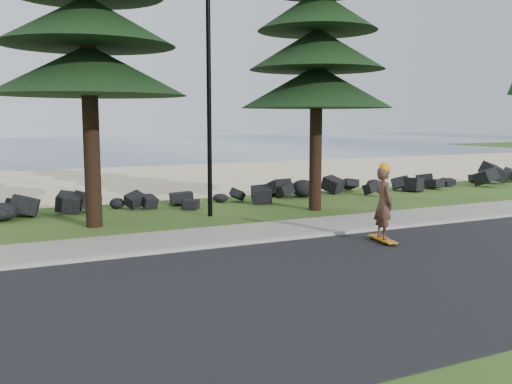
% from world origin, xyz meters
% --- Properties ---
extents(ground, '(160.00, 160.00, 0.00)m').
position_xyz_m(ground, '(0.00, 0.00, 0.00)').
color(ground, '#254816').
rests_on(ground, ground).
extents(road, '(160.00, 7.00, 0.02)m').
position_xyz_m(road, '(0.00, -4.50, 0.01)').
color(road, black).
rests_on(road, ground).
extents(kerb, '(160.00, 0.20, 0.10)m').
position_xyz_m(kerb, '(0.00, -0.90, 0.05)').
color(kerb, '#AAA499').
rests_on(kerb, ground).
extents(sidewalk, '(160.00, 2.00, 0.08)m').
position_xyz_m(sidewalk, '(0.00, 0.20, 0.04)').
color(sidewalk, gray).
rests_on(sidewalk, ground).
extents(beach_sand, '(160.00, 15.00, 0.01)m').
position_xyz_m(beach_sand, '(0.00, 14.50, 0.01)').
color(beach_sand, beige).
rests_on(beach_sand, ground).
extents(ocean, '(160.00, 58.00, 0.01)m').
position_xyz_m(ocean, '(0.00, 51.00, 0.00)').
color(ocean, '#3B5372').
rests_on(ocean, ground).
extents(seawall_boulders, '(60.00, 2.40, 1.10)m').
position_xyz_m(seawall_boulders, '(0.00, 5.60, 0.00)').
color(seawall_boulders, black).
rests_on(seawall_boulders, ground).
extents(lamp_post, '(0.25, 0.14, 8.14)m').
position_xyz_m(lamp_post, '(0.00, 3.20, 4.13)').
color(lamp_post, black).
rests_on(lamp_post, ground).
extents(skateboarder, '(0.50, 1.05, 1.91)m').
position_xyz_m(skateboarder, '(2.33, -2.16, 0.96)').
color(skateboarder, orange).
rests_on(skateboarder, ground).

